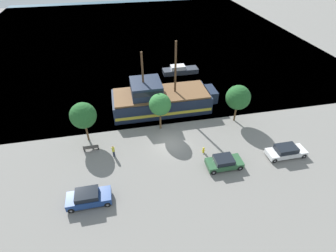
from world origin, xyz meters
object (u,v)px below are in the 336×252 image
(parked_car_curb_mid, at_px, (286,151))
(fire_hydrant, at_px, (204,150))
(pirate_ship, at_px, (160,99))
(moored_boat_dockside, at_px, (180,70))
(pedestrian_walking_near, at_px, (113,151))
(parked_car_curb_rear, at_px, (224,162))
(parked_car_curb_front, at_px, (89,197))
(bench_promenade_east, at_px, (91,148))

(parked_car_curb_mid, height_order, fire_hydrant, parked_car_curb_mid)
(pirate_ship, relative_size, moored_boat_dockside, 2.35)
(moored_boat_dockside, relative_size, pedestrian_walking_near, 4.00)
(moored_boat_dockside, height_order, pedestrian_walking_near, pedestrian_walking_near)
(moored_boat_dockside, height_order, parked_car_curb_rear, moored_boat_dockside)
(parked_car_curb_front, height_order, parked_car_curb_mid, parked_car_curb_front)
(pirate_ship, relative_size, bench_promenade_east, 8.52)
(pirate_ship, bearing_deg, bench_promenade_east, -143.27)
(pirate_ship, xyz_separation_m, parked_car_curb_front, (-9.85, -15.17, -0.99))
(moored_boat_dockside, height_order, parked_car_curb_front, moored_boat_dockside)
(moored_boat_dockside, xyz_separation_m, parked_car_curb_rear, (-0.89, -24.50, 0.10))
(fire_hydrant, distance_m, pedestrian_walking_near, 10.72)
(parked_car_curb_front, height_order, pedestrian_walking_near, pedestrian_walking_near)
(pirate_ship, height_order, pedestrian_walking_near, pirate_ship)
(fire_hydrant, distance_m, bench_promenade_east, 13.66)
(pirate_ship, height_order, parked_car_curb_mid, pirate_ship)
(parked_car_curb_mid, height_order, parked_car_curb_rear, parked_car_curb_mid)
(parked_car_curb_rear, bearing_deg, pirate_ship, 110.32)
(moored_boat_dockside, height_order, bench_promenade_east, moored_boat_dockside)
(moored_boat_dockside, height_order, fire_hydrant, moored_boat_dockside)
(parked_car_curb_front, xyz_separation_m, parked_car_curb_mid, (22.60, 2.15, -0.05))
(pirate_ship, relative_size, parked_car_curb_front, 3.58)
(parked_car_curb_front, distance_m, parked_car_curb_mid, 22.70)
(fire_hydrant, bearing_deg, pirate_ship, 107.87)
(parked_car_curb_rear, bearing_deg, parked_car_curb_mid, 1.68)
(parked_car_curb_mid, relative_size, parked_car_curb_rear, 1.15)
(parked_car_curb_front, distance_m, fire_hydrant, 14.04)
(parked_car_curb_rear, bearing_deg, pedestrian_walking_near, 160.59)
(pirate_ship, distance_m, parked_car_curb_front, 18.11)
(parked_car_curb_front, height_order, fire_hydrant, parked_car_curb_front)
(pirate_ship, bearing_deg, moored_boat_dockside, 62.73)
(pirate_ship, distance_m, pedestrian_walking_near, 11.55)
(parked_car_curb_rear, xyz_separation_m, pedestrian_walking_near, (-12.11, 4.27, 0.14))
(pirate_ship, xyz_separation_m, moored_boat_dockside, (5.80, 11.24, -1.14))
(pirate_ship, distance_m, bench_promenade_east, 12.41)
(moored_boat_dockside, bearing_deg, parked_car_curb_mid, -74.02)
(parked_car_curb_mid, bearing_deg, bench_promenade_east, 166.02)
(parked_car_curb_rear, height_order, pedestrian_walking_near, pedestrian_walking_near)
(parked_car_curb_front, xyz_separation_m, bench_promenade_east, (-0.04, 7.78, -0.30))
(pirate_ship, height_order, parked_car_curb_rear, pirate_ship)
(fire_hydrant, bearing_deg, parked_car_curb_front, -160.70)
(pirate_ship, distance_m, moored_boat_dockside, 12.70)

